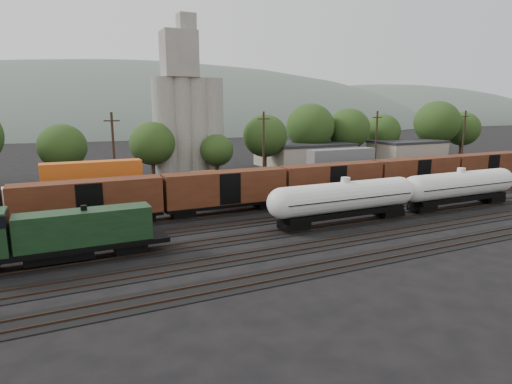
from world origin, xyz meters
name	(u,v)px	position (x,y,z in m)	size (l,w,h in m)	color
ground	(255,222)	(0.00, 0.00, 0.00)	(600.00, 600.00, 0.00)	black
tracks	(255,222)	(0.00, 0.00, 0.05)	(180.00, 33.20, 0.20)	black
green_locomotive	(44,235)	(-21.10, -5.00, 2.66)	(17.64, 3.11, 4.67)	black
tank_car_a	(345,198)	(8.43, -5.00, 2.91)	(18.80, 3.37, 4.93)	silver
tank_car_b	(460,186)	(26.41, -5.00, 2.88)	(18.59, 3.33, 4.87)	silver
orange_locomotive	(236,185)	(1.89, 10.00, 2.40)	(16.77, 2.79, 4.19)	black
boxcar_string	(332,179)	(13.86, 5.00, 3.12)	(169.00, 2.90, 4.20)	black
container_wall	(23,193)	(-23.50, 15.00, 2.63)	(165.60, 2.60, 5.80)	black
grain_silo	(188,115)	(3.28, 36.00, 11.26)	(13.40, 5.00, 29.00)	gray
industrial_sheds	(207,161)	(6.63, 35.25, 2.56)	(119.38, 17.26, 5.10)	#9E937F
tree_band	(195,134)	(4.82, 37.03, 7.63)	(163.31, 22.17, 14.22)	black
utility_poles	(194,150)	(0.00, 22.00, 6.21)	(122.20, 0.36, 12.00)	black
distant_hills	(124,157)	(23.92, 260.00, -20.56)	(860.00, 286.00, 130.00)	#59665B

